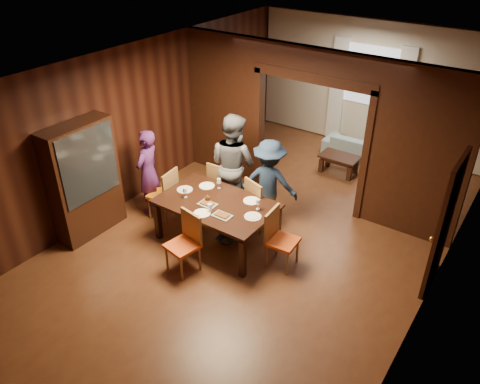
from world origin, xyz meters
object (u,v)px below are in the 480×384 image
Objects in this scene: chair_left at (162,193)px; person_purple at (148,172)px; chair_right at (283,240)px; chair_near at (182,244)px; coffee_table at (339,164)px; person_navy at (269,182)px; sofa at (362,148)px; person_grey at (233,164)px; chair_far_r at (262,203)px; dining_table at (217,222)px; hutch at (84,180)px; chair_far_l at (224,185)px.

person_purple is at bearing -101.36° from chair_left.
chair_right is 1.00× the size of chair_near.
chair_left and chair_right have the same top height.
chair_left is 1.58m from chair_near.
coffee_table is 4.34m from chair_near.
person_purple is 2.18m from person_navy.
sofa is 4.78m from chair_left.
chair_near is at bearing 125.24° from chair_right.
person_navy is (1.96, 0.95, -0.01)m from person_purple.
person_grey reaches higher than coffee_table.
chair_far_r is (1.64, 0.75, 0.00)m from chair_left.
dining_table is at bearing 82.08° from chair_left.
chair_near is (1.28, -0.93, 0.00)m from chair_left.
chair_far_r is at bearing 45.58° from chair_right.
chair_left is 1.00× the size of chair_near.
hutch reaches higher than person_grey.
chair_far_r and chair_near have the same top height.
person_grey is at bearing 129.54° from chair_left.
chair_near reaches higher than sofa.
person_navy reaches higher than chair_far_l.
person_grey is at bearing 50.65° from hutch.
dining_table is at bearing 77.82° from sofa.
chair_near reaches higher than coffee_table.
person_navy reaches higher than coffee_table.
chair_near is (-0.64, -4.29, 0.28)m from coffee_table.
sofa is 4.30m from chair_right.
person_navy is 1.62× the size of chair_far_r.
person_navy reaches higher than chair_far_r.
chair_right is 1.54m from chair_near.
person_purple reaches higher than dining_table.
sofa is 6.07m from hutch.
hutch is (-2.36, -1.79, 0.52)m from chair_far_r.
hutch is at bearing 55.89° from chair_far_r.
chair_right is at bearing 158.21° from chair_far_r.
coffee_table is 0.82× the size of chair_near.
chair_right is 1.00× the size of chair_far_l.
chair_far_l is at bearing 11.15° from chair_far_r.
chair_far_l is at bearing -10.05° from person_navy.
chair_right is at bearing -80.56° from coffee_table.
hutch is at bearing 104.80° from chair_right.
person_navy is at bearing 80.96° from sofa.
dining_table is (-0.37, -1.01, -0.41)m from person_navy.
chair_far_r is at bearing 88.03° from chair_near.
chair_left is 1.00× the size of chair_far_r.
chair_near is at bearing 96.47° from chair_far_r.
person_purple is 1.65m from dining_table.
dining_table is at bearing 75.26° from person_purple.
person_navy is at bearing 103.27° from person_purple.
chair_far_l is 1.00× the size of chair_near.
person_grey is 1.17m from dining_table.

